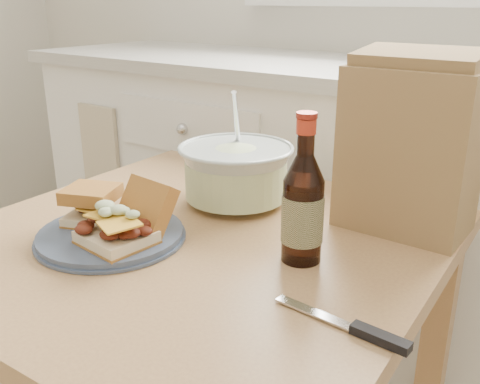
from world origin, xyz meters
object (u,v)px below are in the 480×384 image
Objects in this scene: coleslaw_bowl at (236,175)px; paper_bag at (410,151)px; dining_table at (198,283)px; plate at (111,235)px; beer_bottle at (303,207)px.

paper_bag reaches higher than coleslaw_bowl.
dining_table is at bearing -137.86° from paper_bag.
paper_bag is at bearing 14.89° from coleslaw_bowl.
paper_bag reaches higher than dining_table.
dining_table is 0.24m from coleslaw_bowl.
paper_bag is (0.33, 0.09, 0.09)m from coleslaw_bowl.
plate is 0.36m from beer_bottle.
paper_bag reaches higher than beer_bottle.
paper_bag is at bearing 39.24° from dining_table.
dining_table is 0.47m from paper_bag.
coleslaw_bowl is 0.29m from beer_bottle.
plate is 0.57m from paper_bag.
paper_bag is (0.29, 0.26, 0.26)m from dining_table.
coleslaw_bowl reaches higher than plate.
beer_bottle is (0.21, 0.03, 0.20)m from dining_table.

